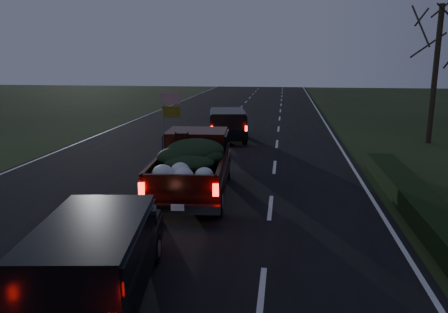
# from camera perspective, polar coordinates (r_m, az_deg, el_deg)

# --- Properties ---
(ground) EXTENTS (120.00, 120.00, 0.00)m
(ground) POSITION_cam_1_polar(r_m,az_deg,el_deg) (11.48, -12.91, -9.84)
(ground) COLOR black
(ground) RESTS_ON ground
(road_asphalt) EXTENTS (14.00, 120.00, 0.02)m
(road_asphalt) POSITION_cam_1_polar(r_m,az_deg,el_deg) (11.48, -12.92, -9.79)
(road_asphalt) COLOR black
(road_asphalt) RESTS_ON ground
(hedge_row) EXTENTS (1.00, 10.00, 0.60)m
(hedge_row) POSITION_cam_1_polar(r_m,az_deg,el_deg) (14.05, 23.63, -5.12)
(hedge_row) COLOR black
(hedge_row) RESTS_ON ground
(bare_tree_far) EXTENTS (3.60, 3.60, 7.00)m
(bare_tree_far) POSITION_cam_1_polar(r_m,az_deg,el_deg) (25.08, 26.23, 13.43)
(bare_tree_far) COLOR black
(bare_tree_far) RESTS_ON ground
(pickup_truck) EXTENTS (2.54, 5.75, 2.94)m
(pickup_truck) POSITION_cam_1_polar(r_m,az_deg,el_deg) (14.17, -4.01, -0.56)
(pickup_truck) COLOR #330C07
(pickup_truck) RESTS_ON ground
(lead_suv) EXTENTS (2.61, 4.80, 1.31)m
(lead_suv) POSITION_cam_1_polar(r_m,az_deg,el_deg) (23.79, 0.47, 4.56)
(lead_suv) COLOR black
(lead_suv) RESTS_ON ground
(rear_suv) EXTENTS (2.47, 4.61, 1.26)m
(rear_suv) POSITION_cam_1_polar(r_m,az_deg,el_deg) (8.27, -16.61, -11.97)
(rear_suv) COLOR black
(rear_suv) RESTS_ON ground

